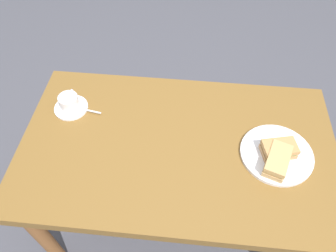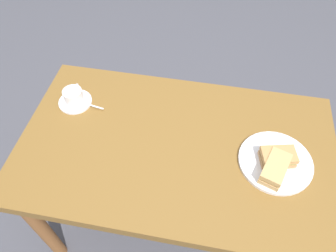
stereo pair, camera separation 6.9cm
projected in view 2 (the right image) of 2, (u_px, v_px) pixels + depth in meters
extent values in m
plane|color=#484850|center=(174.00, 217.00, 1.88)|extent=(6.00, 6.00, 0.00)
cube|color=brown|center=(176.00, 148.00, 1.32)|extent=(1.29, 0.76, 0.05)
cylinder|color=brown|center=(288.00, 157.00, 1.73)|extent=(0.06, 0.06, 0.69)
cylinder|color=brown|center=(87.00, 126.00, 1.86)|extent=(0.06, 0.06, 0.69)
cylinder|color=brown|center=(42.00, 228.00, 1.49)|extent=(0.06, 0.06, 0.69)
cylinder|color=white|center=(275.00, 162.00, 1.24)|extent=(0.29, 0.29, 0.01)
cube|color=tan|center=(277.00, 159.00, 1.23)|extent=(0.14, 0.10, 0.02)
cube|color=olive|center=(278.00, 157.00, 1.22)|extent=(0.13, 0.10, 0.01)
cube|color=#B4844D|center=(279.00, 155.00, 1.20)|extent=(0.14, 0.10, 0.02)
cube|color=tan|center=(274.00, 171.00, 1.20)|extent=(0.12, 0.16, 0.02)
cube|color=#E4CE81|center=(275.00, 169.00, 1.18)|extent=(0.11, 0.15, 0.01)
cube|color=tan|center=(276.00, 166.00, 1.17)|extent=(0.12, 0.16, 0.02)
cylinder|color=white|center=(75.00, 102.00, 1.44)|extent=(0.15, 0.15, 0.01)
cylinder|color=white|center=(73.00, 96.00, 1.41)|extent=(0.08, 0.08, 0.06)
cylinder|color=#9D7C53|center=(72.00, 92.00, 1.39)|extent=(0.07, 0.07, 0.01)
torus|color=white|center=(77.00, 88.00, 1.44)|extent=(0.01, 0.04, 0.04)
cube|color=silver|center=(96.00, 107.00, 1.41)|extent=(0.08, 0.02, 0.00)
ellipsoid|color=silver|center=(86.00, 104.00, 1.42)|extent=(0.03, 0.02, 0.01)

